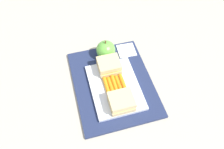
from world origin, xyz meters
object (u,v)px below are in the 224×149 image
object	(u,v)px
food_tray	(115,87)
carrot_sticks_bundle	(115,85)
sandwich_half_left	(121,102)
paper_napkin	(126,50)
sandwich_half_right	(109,66)
apple	(106,50)

from	to	relation	value
food_tray	carrot_sticks_bundle	distance (m)	0.01
sandwich_half_left	paper_napkin	distance (m)	0.26
sandwich_half_left	sandwich_half_right	distance (m)	0.16
food_tray	sandwich_half_right	size ratio (longest dim) A/B	2.88
carrot_sticks_bundle	paper_napkin	world-z (taller)	carrot_sticks_bundle
food_tray	paper_napkin	world-z (taller)	food_tray
sandwich_half_left	sandwich_half_right	world-z (taller)	same
carrot_sticks_bundle	paper_napkin	xyz separation A→B (m)	(0.16, -0.09, -0.02)
sandwich_half_right	carrot_sticks_bundle	world-z (taller)	sandwich_half_right
sandwich_half_right	carrot_sticks_bundle	bearing A→B (deg)	-179.99
paper_napkin	sandwich_half_right	bearing A→B (deg)	130.93
sandwich_half_right	paper_napkin	size ratio (longest dim) A/B	1.14
sandwich_half_right	sandwich_half_left	bearing A→B (deg)	180.00
sandwich_half_left	paper_napkin	size ratio (longest dim) A/B	1.14
apple	carrot_sticks_bundle	bearing A→B (deg)	177.36
paper_napkin	carrot_sticks_bundle	bearing A→B (deg)	149.37
sandwich_half_left	apple	bearing A→B (deg)	-1.74
sandwich_half_left	sandwich_half_right	xyz separation A→B (m)	(0.16, 0.00, 0.00)
food_tray	apple	distance (m)	0.16
carrot_sticks_bundle	paper_napkin	distance (m)	0.19
sandwich_half_right	food_tray	bearing A→B (deg)	180.00
carrot_sticks_bundle	paper_napkin	size ratio (longest dim) A/B	1.12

